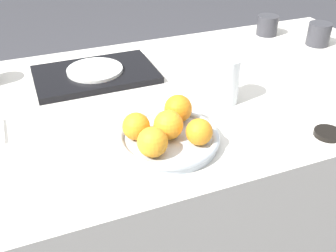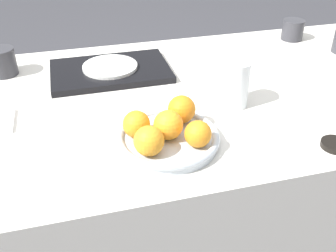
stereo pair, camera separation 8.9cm
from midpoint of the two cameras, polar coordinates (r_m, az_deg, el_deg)
The scene contains 13 objects.
table at distance 1.37m, azimuth 5.68°, elevation -9.29°, with size 1.54×0.83×0.77m.
fruit_platter at distance 0.91m, azimuth 2.80°, elevation -1.95°, with size 0.24×0.24×0.03m.
orange_0 at distance 0.89m, azimuth 2.91°, elevation 0.08°, with size 0.07×0.07×0.07m.
orange_1 at distance 0.87m, azimuth 7.30°, elevation -1.25°, with size 0.06×0.06×0.06m.
orange_2 at distance 0.83m, azimuth 0.26°, elevation -2.28°, with size 0.07×0.07×0.07m.
orange_3 at distance 0.89m, azimuth -1.77°, elevation 0.16°, with size 0.06×0.06×0.06m.
orange_4 at distance 0.95m, azimuth 4.68°, elevation 2.35°, with size 0.07×0.07×0.07m.
water_glass at distance 1.06m, azimuth 12.07°, elevation 5.94°, with size 0.08×0.08×0.13m.
serving_tray at distance 1.24m, azimuth -6.33°, elevation 7.89°, with size 0.36×0.23×0.02m.
side_plate at distance 1.24m, azimuth -6.37°, elevation 8.52°, with size 0.17×0.17×0.01m.
cup_0 at distance 1.59m, azimuth 19.24°, elevation 13.02°, with size 0.08×0.08×0.07m.
cup_3 at distance 1.31m, azimuth -21.19°, elevation 8.63°, with size 0.08×0.08×0.08m.
soy_dish at distance 1.00m, azimuth 25.51°, elevation -2.56°, with size 0.07×0.07×0.01m.
Camera 2 is at (-0.35, -0.95, 1.31)m, focal length 42.00 mm.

